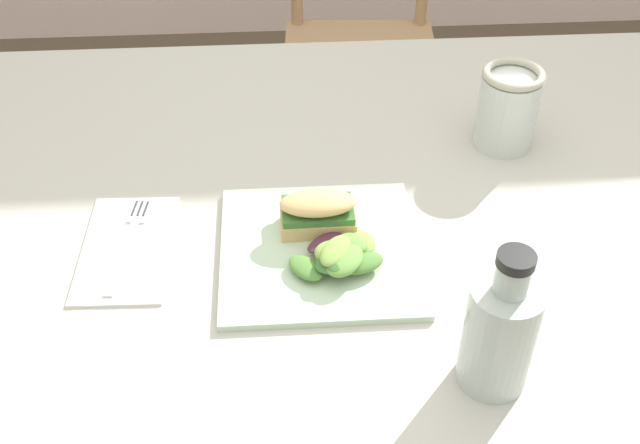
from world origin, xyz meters
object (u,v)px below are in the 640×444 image
(mason_jar_iced_tea, at_px, (507,111))
(sandwich_half_front, at_px, (317,212))
(chair_wooden_far, at_px, (360,48))
(bottle_cold_brew, at_px, (499,338))
(plate_lunch, at_px, (322,250))
(fork_on_napkin, at_px, (130,238))
(dining_table, at_px, (338,269))

(mason_jar_iced_tea, bearing_deg, sandwich_half_front, -147.11)
(chair_wooden_far, bearing_deg, sandwich_half_front, -99.54)
(bottle_cold_brew, distance_m, mason_jar_iced_tea, 0.47)
(plate_lunch, height_order, fork_on_napkin, plate_lunch)
(chair_wooden_far, bearing_deg, mason_jar_iced_tea, -81.75)
(dining_table, bearing_deg, chair_wooden_far, 81.93)
(chair_wooden_far, relative_size, mason_jar_iced_tea, 6.78)
(dining_table, relative_size, plate_lunch, 4.77)
(fork_on_napkin, bearing_deg, plate_lunch, -9.01)
(mason_jar_iced_tea, bearing_deg, bottle_cold_brew, -105.18)
(plate_lunch, relative_size, sandwich_half_front, 2.53)
(dining_table, relative_size, mason_jar_iced_tea, 9.70)
(dining_table, distance_m, fork_on_napkin, 0.32)
(plate_lunch, bearing_deg, chair_wooden_far, 80.99)
(dining_table, distance_m, sandwich_half_front, 0.16)
(fork_on_napkin, xyz_separation_m, bottle_cold_brew, (0.43, -0.26, 0.06))
(bottle_cold_brew, bearing_deg, fork_on_napkin, 149.37)
(chair_wooden_far, xyz_separation_m, sandwich_half_front, (-0.18, -1.06, 0.33))
(fork_on_napkin, relative_size, bottle_cold_brew, 0.99)
(sandwich_half_front, bearing_deg, dining_table, 53.41)
(fork_on_napkin, bearing_deg, dining_table, 9.03)
(dining_table, distance_m, mason_jar_iced_tea, 0.35)
(chair_wooden_far, bearing_deg, fork_on_napkin, -112.18)
(plate_lunch, bearing_deg, fork_on_napkin, 170.99)
(dining_table, height_order, chair_wooden_far, chair_wooden_far)
(sandwich_half_front, distance_m, mason_jar_iced_tea, 0.36)
(sandwich_half_front, bearing_deg, chair_wooden_far, 80.46)
(chair_wooden_far, xyz_separation_m, mason_jar_iced_tea, (0.12, -0.86, 0.35))
(sandwich_half_front, height_order, fork_on_napkin, sandwich_half_front)
(dining_table, bearing_deg, sandwich_half_front, -126.59)
(plate_lunch, bearing_deg, bottle_cold_brew, -50.75)
(chair_wooden_far, bearing_deg, plate_lunch, -99.01)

